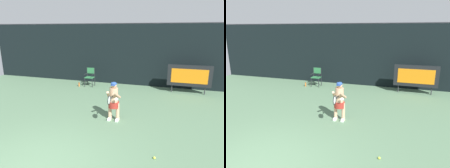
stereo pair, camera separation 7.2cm
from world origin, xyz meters
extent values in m
cube|color=black|center=(0.00, 8.50, 1.80)|extent=(18.00, 0.12, 3.60)
cylinder|color=#38383D|center=(0.00, 8.50, 3.63)|extent=(18.00, 0.05, 0.05)
cube|color=black|center=(3.93, 7.60, 0.95)|extent=(2.20, 0.20, 1.10)
cube|color=orange|center=(3.93, 7.49, 0.95)|extent=(1.80, 0.01, 0.75)
cylinder|color=#2D2D33|center=(3.10, 7.60, 0.20)|extent=(0.05, 0.05, 0.40)
cylinder|color=#2D2D33|center=(4.75, 7.60, 0.20)|extent=(0.05, 0.05, 0.40)
cylinder|color=black|center=(-1.85, 7.21, 0.26)|extent=(0.04, 0.04, 0.52)
cylinder|color=black|center=(-1.37, 7.21, 0.26)|extent=(0.04, 0.04, 0.52)
cylinder|color=black|center=(-1.85, 7.61, 0.26)|extent=(0.04, 0.04, 0.52)
cylinder|color=black|center=(-1.37, 7.61, 0.26)|extent=(0.04, 0.04, 0.52)
cube|color=#2A6C3D|center=(-1.61, 7.41, 0.54)|extent=(0.52, 0.44, 0.03)
cylinder|color=black|center=(-1.85, 7.61, 0.80)|extent=(0.04, 0.04, 0.56)
cylinder|color=black|center=(-1.37, 7.61, 0.80)|extent=(0.04, 0.04, 0.56)
cube|color=#2A6C3D|center=(-1.61, 7.61, 0.91)|extent=(0.48, 0.02, 0.34)
cylinder|color=black|center=(-1.85, 7.41, 0.74)|extent=(0.04, 0.44, 0.04)
cylinder|color=black|center=(-1.37, 7.41, 0.74)|extent=(0.04, 0.44, 0.04)
cylinder|color=orange|center=(-2.19, 7.15, 0.12)|extent=(0.07, 0.07, 0.24)
cylinder|color=black|center=(-2.19, 7.15, 0.25)|extent=(0.03, 0.03, 0.03)
cube|color=white|center=(0.91, 3.30, 0.04)|extent=(0.11, 0.26, 0.09)
cube|color=white|center=(1.21, 3.30, 0.04)|extent=(0.11, 0.26, 0.09)
cylinder|color=tan|center=(0.91, 3.35, 0.34)|extent=(0.13, 0.13, 0.69)
cylinder|color=tan|center=(1.21, 3.35, 0.34)|extent=(0.13, 0.13, 0.69)
cylinder|color=maroon|center=(1.06, 3.35, 0.61)|extent=(0.39, 0.39, 0.22)
cylinder|color=tan|center=(1.06, 3.35, 0.97)|extent=(0.31, 0.31, 0.56)
sphere|color=tan|center=(1.06, 3.35, 1.35)|extent=(0.22, 0.22, 0.22)
ellipsoid|color=#284C93|center=(1.06, 3.35, 1.41)|extent=(0.22, 0.22, 0.12)
cube|color=#284C93|center=(1.06, 3.25, 1.37)|extent=(0.17, 0.12, 0.02)
cylinder|color=tan|center=(0.90, 3.18, 1.04)|extent=(0.20, 0.49, 0.36)
cylinder|color=tan|center=(1.23, 3.18, 1.04)|extent=(0.20, 0.49, 0.36)
cylinder|color=white|center=(1.25, 3.06, 0.94)|extent=(0.13, 0.12, 0.12)
cylinder|color=black|center=(1.08, 3.03, 1.00)|extent=(0.03, 0.28, 0.03)
torus|color=black|center=(1.08, 2.73, 1.00)|extent=(0.02, 0.31, 0.31)
ellipsoid|color=silver|center=(1.08, 2.73, 1.00)|extent=(0.01, 0.26, 0.26)
sphere|color=#CCDB3D|center=(2.75, 1.37, 0.03)|extent=(0.07, 0.07, 0.07)
camera|label=1|loc=(3.00, -3.33, 3.29)|focal=32.24mm
camera|label=2|loc=(3.07, -3.31, 3.29)|focal=32.24mm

